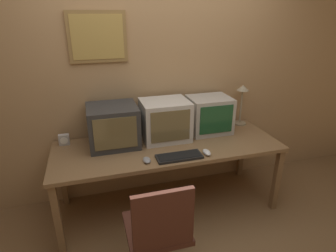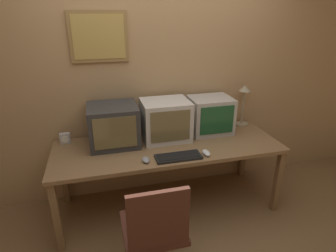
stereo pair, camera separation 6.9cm
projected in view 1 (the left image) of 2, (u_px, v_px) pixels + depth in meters
name	position (u px, v px, depth m)	size (l,w,h in m)	color
wall_back	(156.00, 74.00, 2.86)	(8.00, 0.08, 2.60)	tan
desk	(168.00, 150.00, 2.72)	(2.16, 0.78, 0.71)	olive
monitor_left	(113.00, 126.00, 2.64)	(0.46, 0.43, 0.38)	#333333
monitor_center	(165.00, 120.00, 2.77)	(0.46, 0.39, 0.39)	beige
monitor_right	(209.00, 115.00, 2.94)	(0.43, 0.36, 0.37)	#B7B2A8
keyboard_main	(179.00, 156.00, 2.46)	(0.41, 0.16, 0.03)	black
mouse_near_keyboard	(207.00, 152.00, 2.51)	(0.06, 0.12, 0.04)	silver
mouse_far_corner	(147.00, 160.00, 2.39)	(0.06, 0.11, 0.03)	gray
desk_clock	(64.00, 140.00, 2.69)	(0.10, 0.06, 0.10)	#B7B2AD
desk_lamp	(242.00, 98.00, 3.09)	(0.15, 0.15, 0.45)	tan
office_chair	(158.00, 241.00, 1.96)	(0.45, 0.45, 0.91)	black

